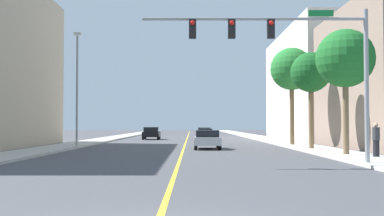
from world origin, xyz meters
name	(u,v)px	position (x,y,z in m)	size (l,w,h in m)	color
ground	(188,142)	(0.00, 42.00, 0.00)	(192.00, 192.00, 0.00)	#47474C
sidewalk_left	(98,141)	(-9.37, 42.00, 0.07)	(2.99, 168.00, 0.15)	#B2ADA3
sidewalk_right	(278,141)	(9.37, 42.00, 0.07)	(2.99, 168.00, 0.15)	beige
lane_marking_center	(188,142)	(0.00, 42.00, 0.00)	(0.16, 144.00, 0.01)	yellow
building_right_far	(343,85)	(19.49, 52.56, 6.72)	(14.76, 26.54, 13.44)	silver
traffic_signal_mast	(294,47)	(5.01, 13.06, 5.18)	(9.94, 0.36, 6.72)	gray
street_lamp	(79,83)	(-8.37, 29.46, 5.01)	(0.56, 0.28, 8.87)	gray
palm_near	(347,59)	(9.23, 18.89, 5.46)	(3.28, 3.28, 7.01)	brown
palm_mid	(313,73)	(8.88, 25.28, 5.36)	(2.80, 2.80, 6.68)	brown
palm_far	(294,70)	(8.89, 31.67, 6.34)	(3.52, 3.52, 8.02)	brown
car_black	(153,133)	(-4.20, 49.09, 0.75)	(1.99, 4.17, 1.47)	black
car_yellow	(206,133)	(2.22, 53.51, 0.74)	(1.89, 4.32, 1.39)	gold
car_silver	(209,139)	(1.74, 27.22, 0.72)	(1.93, 4.24, 1.38)	#BCBCC1
car_gray	(207,134)	(2.13, 46.86, 0.70)	(1.91, 4.29, 1.32)	slate
pedestrian	(378,140)	(10.08, 16.76, 1.02)	(0.38, 0.38, 1.73)	black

